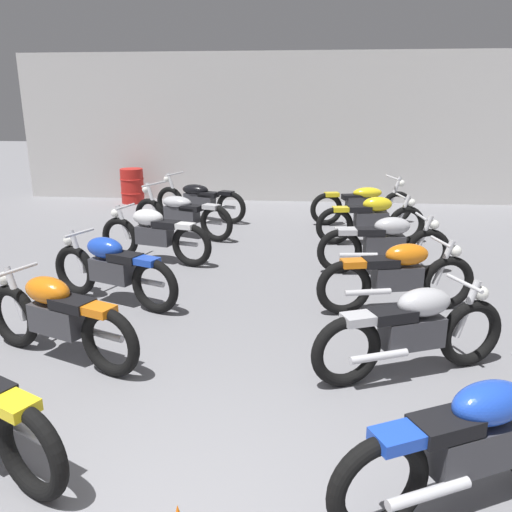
{
  "coord_description": "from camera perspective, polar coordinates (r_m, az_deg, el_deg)",
  "views": [
    {
      "loc": [
        0.64,
        -2.06,
        2.45
      ],
      "look_at": [
        0.0,
        4.28,
        0.55
      ],
      "focal_mm": 36.51,
      "sensor_mm": 36.0,
      "label": 1
    }
  ],
  "objects": [
    {
      "name": "motorcycle_right_row_5",
      "position": [
        10.95,
        11.63,
        5.75
      ],
      "size": [
        2.14,
        0.81,
        0.97
      ],
      "color": "black",
      "rests_on": "ground"
    },
    {
      "name": "oil_drum",
      "position": [
        13.43,
        -13.4,
        7.49
      ],
      "size": [
        0.59,
        0.59,
        0.85
      ],
      "color": "red",
      "rests_on": "ground"
    },
    {
      "name": "motorcycle_left_row_5",
      "position": [
        11.16,
        -6.25,
        6.19
      ],
      "size": [
        2.09,
        0.94,
        0.97
      ],
      "color": "black",
      "rests_on": "ground"
    },
    {
      "name": "motorcycle_left_row_2",
      "position": [
        6.7,
        -15.5,
        -1.32
      ],
      "size": [
        1.87,
        0.84,
        0.88
      ],
      "color": "black",
      "rests_on": "ground"
    },
    {
      "name": "motorcycle_left_row_1",
      "position": [
        5.4,
        -20.95,
        -6.21
      ],
      "size": [
        1.87,
        0.84,
        0.88
      ],
      "color": "black",
      "rests_on": "ground"
    },
    {
      "name": "motorcycle_right_row_3",
      "position": [
        7.84,
        13.94,
        1.38
      ],
      "size": [
        1.97,
        0.54,
        0.88
      ],
      "color": "black",
      "rests_on": "ground"
    },
    {
      "name": "motorcycle_right_row_0",
      "position": [
        3.61,
        22.67,
        -18.34
      ],
      "size": [
        1.81,
        0.97,
        0.88
      ],
      "color": "black",
      "rests_on": "ground"
    },
    {
      "name": "motorcycle_right_row_4",
      "position": [
        9.44,
        12.55,
        4.03
      ],
      "size": [
        1.96,
        0.61,
        0.88
      ],
      "color": "black",
      "rests_on": "ground"
    },
    {
      "name": "motorcycle_right_row_1",
      "position": [
        4.99,
        16.82,
        -7.73
      ],
      "size": [
        1.86,
        0.86,
        0.88
      ],
      "color": "black",
      "rests_on": "ground"
    },
    {
      "name": "motorcycle_left_row_4",
      "position": [
        9.8,
        -8.2,
        4.66
      ],
      "size": [
        2.06,
        0.99,
        0.97
      ],
      "color": "black",
      "rests_on": "ground"
    },
    {
      "name": "back_wall",
      "position": [
        13.28,
        3.09,
        13.78
      ],
      "size": [
        13.38,
        0.24,
        3.6
      ],
      "primitive_type": "cube",
      "color": "#BCBAB7",
      "rests_on": "ground"
    },
    {
      "name": "motorcycle_left_row_3",
      "position": [
        8.3,
        -11.11,
        2.4
      ],
      "size": [
        1.93,
        0.69,
        0.88
      ],
      "color": "black",
      "rests_on": "ground"
    },
    {
      "name": "motorcycle_right_row_2",
      "position": [
        6.43,
        15.3,
        -2.07
      ],
      "size": [
        1.94,
        0.68,
        0.88
      ],
      "color": "black",
      "rests_on": "ground"
    }
  ]
}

